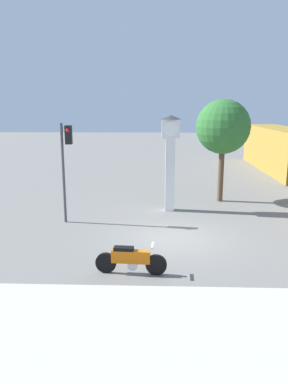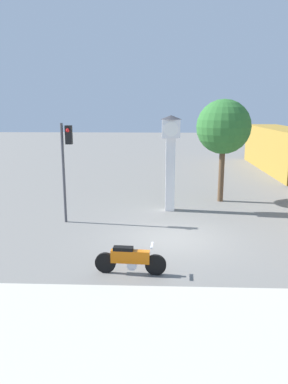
% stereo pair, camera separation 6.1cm
% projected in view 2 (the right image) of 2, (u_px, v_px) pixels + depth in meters
% --- Properties ---
extents(ground_plane, '(120.00, 120.00, 0.00)m').
position_uv_depth(ground_plane, '(174.00, 238.00, 14.80)').
color(ground_plane, slate).
extents(sidewalk_strip, '(36.00, 6.00, 0.10)m').
position_uv_depth(sidewalk_strip, '(187.00, 357.00, 7.71)').
color(sidewalk_strip, '#BCB7A8').
rests_on(sidewalk_strip, ground_plane).
extents(motorcycle, '(2.23, 0.48, 0.98)m').
position_uv_depth(motorcycle, '(130.00, 259.00, 11.57)').
color(motorcycle, black).
rests_on(motorcycle, ground_plane).
extents(clock_tower, '(1.03, 1.03, 4.68)m').
position_uv_depth(clock_tower, '(171.00, 149.00, 18.09)').
color(clock_tower, white).
rests_on(clock_tower, ground_plane).
extents(traffic_light, '(0.50, 0.35, 4.40)m').
position_uv_depth(traffic_light, '(66.00, 155.00, 16.20)').
color(traffic_light, '#47474C').
rests_on(traffic_light, ground_plane).
extents(street_tree, '(2.87, 2.87, 5.47)m').
position_uv_depth(street_tree, '(223.00, 127.00, 19.68)').
color(street_tree, brown).
rests_on(street_tree, ground_plane).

